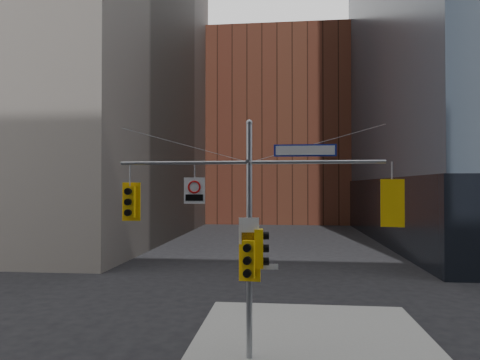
% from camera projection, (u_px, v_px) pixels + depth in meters
% --- Properties ---
extents(sidewalk_corner, '(8.00, 8.00, 0.15)m').
position_uv_depth(sidewalk_corner, '(313.00, 339.00, 14.56)').
color(sidewalk_corner, gray).
rests_on(sidewalk_corner, ground).
extents(brick_midrise, '(26.00, 20.00, 28.00)m').
position_uv_depth(brick_midrise, '(278.00, 132.00, 68.68)').
color(brick_midrise, brown).
rests_on(brick_midrise, ground).
extents(signal_assembly, '(8.00, 0.80, 7.30)m').
position_uv_depth(signal_assembly, '(249.00, 215.00, 12.84)').
color(signal_assembly, gray).
rests_on(signal_assembly, ground).
extents(traffic_light_west_arm, '(0.58, 0.46, 1.20)m').
position_uv_depth(traffic_light_west_arm, '(130.00, 202.00, 13.25)').
color(traffic_light_west_arm, yellow).
rests_on(traffic_light_west_arm, ground).
extents(traffic_light_east_arm, '(0.65, 0.57, 1.37)m').
position_uv_depth(traffic_light_east_arm, '(392.00, 203.00, 12.41)').
color(traffic_light_east_arm, yellow).
rests_on(traffic_light_east_arm, ground).
extents(traffic_light_pole_side, '(0.47, 0.40, 1.15)m').
position_uv_depth(traffic_light_pole_side, '(260.00, 248.00, 12.81)').
color(traffic_light_pole_side, yellow).
rests_on(traffic_light_pole_side, ground).
extents(traffic_light_pole_front, '(0.65, 0.55, 1.36)m').
position_uv_depth(traffic_light_pole_front, '(249.00, 259.00, 12.56)').
color(traffic_light_pole_front, yellow).
rests_on(traffic_light_pole_front, ground).
extents(street_sign_blade, '(1.85, 0.05, 0.36)m').
position_uv_depth(street_sign_blade, '(305.00, 150.00, 12.70)').
color(street_sign_blade, '#102196').
rests_on(street_sign_blade, ground).
extents(regulatory_sign_arm, '(0.64, 0.11, 0.80)m').
position_uv_depth(regulatory_sign_arm, '(194.00, 190.00, 13.01)').
color(regulatory_sign_arm, silver).
rests_on(regulatory_sign_arm, ground).
extents(regulatory_sign_pole, '(0.60, 0.10, 0.79)m').
position_uv_depth(regulatory_sign_pole, '(249.00, 232.00, 12.72)').
color(regulatory_sign_pole, silver).
rests_on(regulatory_sign_pole, ground).
extents(street_blade_ew, '(0.83, 0.09, 0.17)m').
position_uv_depth(street_blade_ew, '(264.00, 267.00, 12.78)').
color(street_blade_ew, silver).
rests_on(street_blade_ew, ground).
extents(street_blade_ns, '(0.07, 0.83, 0.16)m').
position_uv_depth(street_blade_ns, '(251.00, 267.00, 13.27)').
color(street_blade_ns, '#145926').
rests_on(street_blade_ns, ground).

